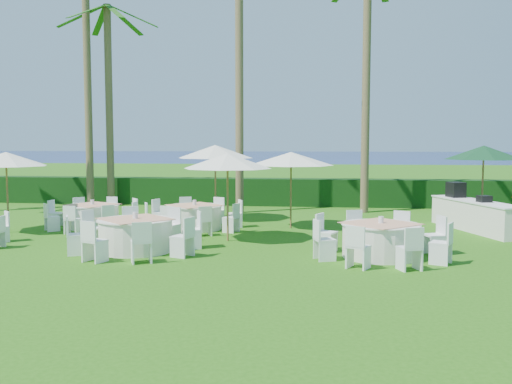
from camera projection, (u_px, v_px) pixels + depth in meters
ground at (171, 259)px, 13.73m from camera, size 120.00×120.00×0.00m
hedge at (242, 192)px, 25.55m from camera, size 34.00×1.00×1.20m
ocean at (307, 156)px, 114.61m from camera, size 260.00×260.00×0.00m
banquet_table_b at (136, 234)px, 14.67m from camera, size 3.32×3.32×1.02m
banquet_table_c at (381, 239)px, 13.91m from camera, size 3.29×3.29×1.01m
banquet_table_d at (93, 215)px, 18.79m from camera, size 3.04×3.04×0.92m
banquet_table_e at (195, 216)px, 18.40m from camera, size 3.08×3.08×0.95m
umbrella_a at (6, 159)px, 17.61m from camera, size 2.50×2.50×2.51m
umbrella_b at (227, 161)px, 16.06m from camera, size 2.52×2.52×2.50m
umbrella_c at (215, 152)px, 20.44m from camera, size 2.71×2.71×2.71m
umbrella_d at (291, 159)px, 18.49m from camera, size 2.76×2.76×2.49m
umbrella_green at (484, 153)px, 19.15m from camera, size 2.62×2.62×2.70m
buffet_table at (475, 215)px, 18.11m from camera, size 2.12×4.20×1.47m
palm_a at (87, 71)px, 24.57m from camera, size 4.16×4.40×10.76m
palm_b at (109, 96)px, 25.07m from camera, size 4.40×4.15×8.80m
palm_c at (239, 49)px, 22.25m from camera, size 4.39×4.19×11.89m
palm_d at (366, 78)px, 22.42m from camera, size 4.40×4.13×9.70m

